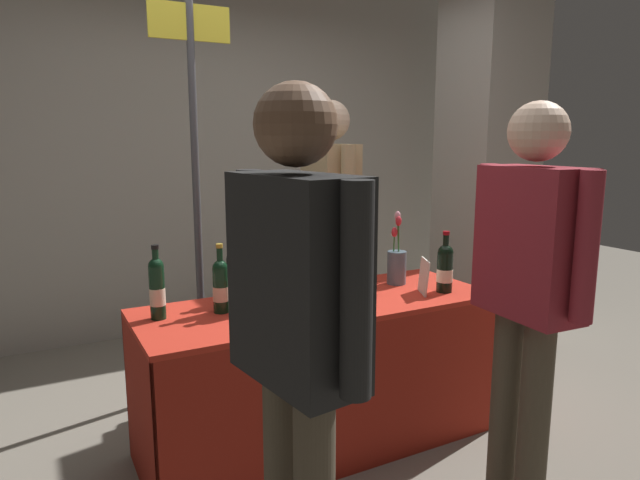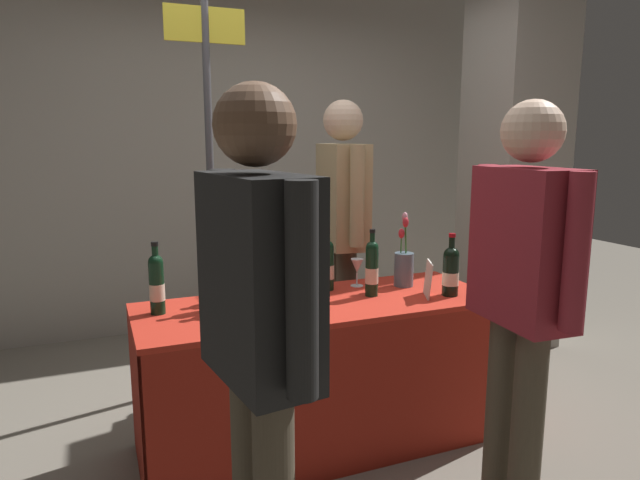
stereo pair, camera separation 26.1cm
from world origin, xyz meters
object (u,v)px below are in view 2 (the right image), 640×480
concrete_pillar (515,132)px  display_bottle_0 (256,267)px  featured_wine_bottle (311,271)px  taster_foreground_right (259,320)px  tasting_table (320,347)px  wine_glass_near_vendor (357,267)px  vendor_presenter (342,214)px  flower_vase (404,266)px  booth_signpost (210,160)px

concrete_pillar → display_bottle_0: 2.28m
featured_wine_bottle → taster_foreground_right: size_ratio=0.19×
tasting_table → wine_glass_near_vendor: size_ratio=11.76×
tasting_table → featured_wine_bottle: featured_wine_bottle is taller
wine_glass_near_vendor → taster_foreground_right: taster_foreground_right is taller
wine_glass_near_vendor → vendor_presenter: 0.51m
concrete_pillar → flower_vase: 1.65m
flower_vase → taster_foreground_right: taster_foreground_right is taller
concrete_pillar → tasting_table: 2.26m
concrete_pillar → taster_foreground_right: concrete_pillar is taller
featured_wine_bottle → booth_signpost: bearing=111.8°
tasting_table → flower_vase: size_ratio=4.39×
concrete_pillar → featured_wine_bottle: size_ratio=9.95×
featured_wine_bottle → taster_foreground_right: taster_foreground_right is taller
tasting_table → booth_signpost: 1.31m
concrete_pillar → display_bottle_0: (-2.09, -0.63, -0.66)m
wine_glass_near_vendor → flower_vase: bearing=-21.1°
booth_signpost → wine_glass_near_vendor: bearing=-49.8°
tasting_table → booth_signpost: bearing=109.5°
flower_vase → vendor_presenter: (-0.11, 0.54, 0.21)m
tasting_table → display_bottle_0: display_bottle_0 is taller
featured_wine_bottle → display_bottle_0: bearing=164.1°
wine_glass_near_vendor → concrete_pillar: bearing=22.0°
flower_vase → booth_signpost: 1.29m
tasting_table → display_bottle_0: bearing=144.5°
wine_glass_near_vendor → taster_foreground_right: size_ratio=0.09×
tasting_table → flower_vase: flower_vase is taller
display_bottle_0 → flower_vase: size_ratio=0.91×
vendor_presenter → booth_signpost: (-0.73, 0.27, 0.33)m
featured_wine_bottle → wine_glass_near_vendor: size_ratio=2.11×
concrete_pillar → vendor_presenter: size_ratio=1.79×
vendor_presenter → concrete_pillar: bearing=105.1°
vendor_presenter → taster_foreground_right: bearing=-23.7°
flower_vase → booth_signpost: bearing=136.0°
tasting_table → flower_vase: (0.52, 0.10, 0.34)m
featured_wine_bottle → taster_foreground_right: 1.18m
wine_glass_near_vendor → display_bottle_0: bearing=-179.3°
tasting_table → display_bottle_0: (-0.26, 0.19, 0.38)m
concrete_pillar → booth_signpost: 2.16m
display_bottle_0 → taster_foreground_right: taster_foreground_right is taller
concrete_pillar → display_bottle_0: bearing=-163.3°
concrete_pillar → wine_glass_near_vendor: size_ratio=21.04×
wine_glass_near_vendor → taster_foreground_right: 1.41m
tasting_table → wine_glass_near_vendor: wine_glass_near_vendor is taller
flower_vase → taster_foreground_right: bearing=-136.7°
taster_foreground_right → wine_glass_near_vendor: bearing=-45.3°
concrete_pillar → taster_foreground_right: (-2.39, -1.73, -0.55)m
wine_glass_near_vendor → booth_signpost: (-0.61, 0.72, 0.54)m
concrete_pillar → flower_vase: (-1.31, -0.71, -0.70)m
concrete_pillar → tasting_table: (-1.83, -0.81, -1.04)m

